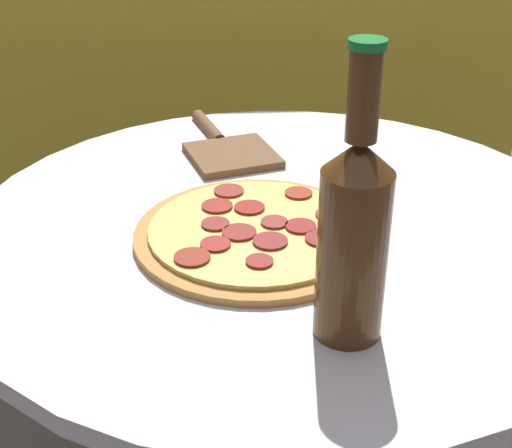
% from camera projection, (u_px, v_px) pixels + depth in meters
% --- Properties ---
extents(table, '(0.85, 0.85, 0.75)m').
position_uv_depth(table, '(281.00, 335.00, 1.04)').
color(table, silver).
rests_on(table, ground_plane).
extents(fence_panel, '(1.45, 0.04, 1.46)m').
position_uv_depth(fence_panel, '(245.00, 48.00, 1.78)').
color(fence_panel, gold).
rests_on(fence_panel, ground_plane).
extents(pizza, '(0.31, 0.31, 0.02)m').
position_uv_depth(pizza, '(256.00, 232.00, 0.90)').
color(pizza, '#C68E47').
rests_on(pizza, table).
extents(beer_bottle, '(0.07, 0.07, 0.30)m').
position_uv_depth(beer_bottle, '(354.00, 233.00, 0.68)').
color(beer_bottle, '#563314').
rests_on(beer_bottle, table).
extents(pizza_paddle, '(0.16, 0.27, 0.02)m').
position_uv_depth(pizza_paddle, '(226.00, 148.00, 1.14)').
color(pizza_paddle, brown).
rests_on(pizza_paddle, table).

